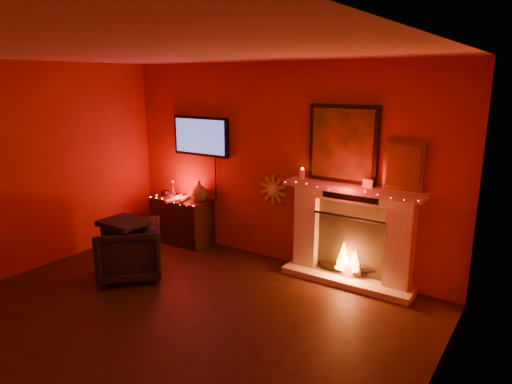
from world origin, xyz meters
TOP-DOWN VIEW (x-y plane):
  - room at (0.00, 0.00)m, footprint 5.00×5.00m
  - fireplace at (1.14, 2.39)m, footprint 1.72×0.40m
  - tv at (-1.30, 2.45)m, footprint 1.00×0.07m
  - sunburst_clock at (-0.05, 2.48)m, footprint 0.40×0.03m
  - console_table at (-1.54, 2.26)m, footprint 0.92×0.58m
  - armchair at (-1.22, 0.91)m, footprint 1.09×1.09m

SIDE VIEW (x-z plane):
  - armchair at x=-1.22m, z-range 0.00..0.71m
  - console_table at x=-1.54m, z-range -0.10..0.89m
  - fireplace at x=1.14m, z-range -0.37..1.81m
  - sunburst_clock at x=-0.05m, z-range 0.80..1.20m
  - room at x=0.00m, z-range -1.15..3.85m
  - tv at x=-1.30m, z-range 1.03..2.27m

